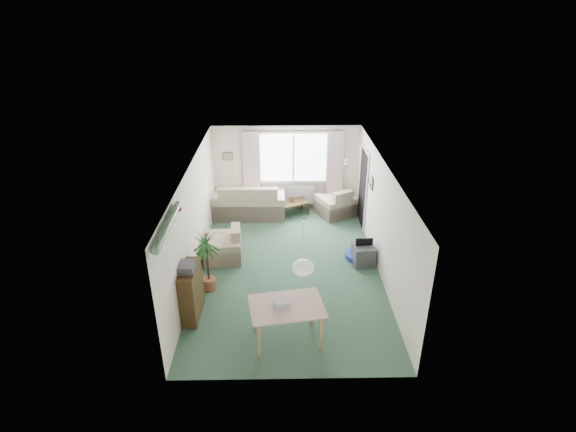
{
  "coord_description": "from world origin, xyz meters",
  "views": [
    {
      "loc": [
        -0.16,
        -8.52,
        5.48
      ],
      "look_at": [
        0.0,
        0.3,
        1.15
      ],
      "focal_mm": 28.0,
      "sensor_mm": 36.0,
      "label": 1
    }
  ],
  "objects_px": {
    "coffee_table": "(293,208)",
    "dining_table": "(287,323)",
    "houseplant": "(207,261)",
    "pet_bed": "(359,255)",
    "tv_cube": "(363,254)",
    "sofa": "(249,199)",
    "bookshelf": "(191,292)",
    "armchair_left": "(222,243)",
    "armchair_corner": "(336,201)"
  },
  "relations": [
    {
      "from": "bookshelf",
      "to": "pet_bed",
      "type": "distance_m",
      "value": 4.06
    },
    {
      "from": "bookshelf",
      "to": "houseplant",
      "type": "xyz_separation_m",
      "value": [
        0.19,
        0.84,
        0.16
      ]
    },
    {
      "from": "pet_bed",
      "to": "houseplant",
      "type": "bearing_deg",
      "value": -160.32
    },
    {
      "from": "coffee_table",
      "to": "dining_table",
      "type": "xyz_separation_m",
      "value": [
        -0.27,
        -5.08,
        0.17
      ]
    },
    {
      "from": "armchair_left",
      "to": "sofa",
      "type": "bearing_deg",
      "value": 163.44
    },
    {
      "from": "tv_cube",
      "to": "armchair_left",
      "type": "bearing_deg",
      "value": 170.29
    },
    {
      "from": "houseplant",
      "to": "dining_table",
      "type": "bearing_deg",
      "value": -44.65
    },
    {
      "from": "houseplant",
      "to": "dining_table",
      "type": "distance_m",
      "value": 2.24
    },
    {
      "from": "pet_bed",
      "to": "sofa",
      "type": "bearing_deg",
      "value": 138.68
    },
    {
      "from": "sofa",
      "to": "houseplant",
      "type": "distance_m",
      "value": 3.59
    },
    {
      "from": "houseplant",
      "to": "tv_cube",
      "type": "height_order",
      "value": "houseplant"
    },
    {
      "from": "pet_bed",
      "to": "tv_cube",
      "type": "bearing_deg",
      "value": -77.88
    },
    {
      "from": "armchair_left",
      "to": "tv_cube",
      "type": "height_order",
      "value": "armchair_left"
    },
    {
      "from": "armchair_left",
      "to": "coffee_table",
      "type": "distance_m",
      "value": 2.87
    },
    {
      "from": "coffee_table",
      "to": "dining_table",
      "type": "relative_size",
      "value": 0.72
    },
    {
      "from": "coffee_table",
      "to": "bookshelf",
      "type": "xyz_separation_m",
      "value": [
        -2.04,
        -4.36,
        0.33
      ]
    },
    {
      "from": "sofa",
      "to": "houseplant",
      "type": "xyz_separation_m",
      "value": [
        -0.63,
        -3.52,
        0.2
      ]
    },
    {
      "from": "bookshelf",
      "to": "dining_table",
      "type": "distance_m",
      "value": 1.92
    },
    {
      "from": "sofa",
      "to": "bookshelf",
      "type": "height_order",
      "value": "bookshelf"
    },
    {
      "from": "sofa",
      "to": "pet_bed",
      "type": "xyz_separation_m",
      "value": [
        2.67,
        -2.34,
        -0.42
      ]
    },
    {
      "from": "bookshelf",
      "to": "tv_cube",
      "type": "distance_m",
      "value": 3.97
    },
    {
      "from": "sofa",
      "to": "armchair_left",
      "type": "xyz_separation_m",
      "value": [
        -0.48,
        -2.31,
        -0.09
      ]
    },
    {
      "from": "armchair_corner",
      "to": "tv_cube",
      "type": "distance_m",
      "value": 2.58
    },
    {
      "from": "sofa",
      "to": "coffee_table",
      "type": "relative_size",
      "value": 2.32
    },
    {
      "from": "coffee_table",
      "to": "tv_cube",
      "type": "height_order",
      "value": "tv_cube"
    },
    {
      "from": "dining_table",
      "to": "tv_cube",
      "type": "distance_m",
      "value": 3.07
    },
    {
      "from": "bookshelf",
      "to": "dining_table",
      "type": "relative_size",
      "value": 0.9
    },
    {
      "from": "bookshelf",
      "to": "houseplant",
      "type": "bearing_deg",
      "value": 78.85
    },
    {
      "from": "tv_cube",
      "to": "pet_bed",
      "type": "height_order",
      "value": "tv_cube"
    },
    {
      "from": "sofa",
      "to": "coffee_table",
      "type": "distance_m",
      "value": 1.25
    },
    {
      "from": "coffee_table",
      "to": "dining_table",
      "type": "height_order",
      "value": "dining_table"
    },
    {
      "from": "sofa",
      "to": "tv_cube",
      "type": "xyz_separation_m",
      "value": [
        2.72,
        -2.58,
        -0.25
      ]
    },
    {
      "from": "armchair_left",
      "to": "pet_bed",
      "type": "xyz_separation_m",
      "value": [
        3.15,
        -0.04,
        -0.33
      ]
    },
    {
      "from": "armchair_left",
      "to": "armchair_corner",
      "type": "bearing_deg",
      "value": 123.89
    },
    {
      "from": "bookshelf",
      "to": "pet_bed",
      "type": "bearing_deg",
      "value": 31.67
    },
    {
      "from": "coffee_table",
      "to": "pet_bed",
      "type": "bearing_deg",
      "value": -58.19
    },
    {
      "from": "sofa",
      "to": "tv_cube",
      "type": "distance_m",
      "value": 3.75
    },
    {
      "from": "dining_table",
      "to": "pet_bed",
      "type": "height_order",
      "value": "dining_table"
    },
    {
      "from": "armchair_left",
      "to": "pet_bed",
      "type": "distance_m",
      "value": 3.17
    },
    {
      "from": "armchair_corner",
      "to": "tv_cube",
      "type": "xyz_separation_m",
      "value": [
        0.34,
        -2.55,
        -0.17
      ]
    },
    {
      "from": "houseplant",
      "to": "sofa",
      "type": "bearing_deg",
      "value": 79.79
    },
    {
      "from": "pet_bed",
      "to": "coffee_table",
      "type": "bearing_deg",
      "value": 121.81
    },
    {
      "from": "armchair_left",
      "to": "houseplant",
      "type": "xyz_separation_m",
      "value": [
        -0.15,
        -1.22,
        0.29
      ]
    },
    {
      "from": "coffee_table",
      "to": "bookshelf",
      "type": "bearing_deg",
      "value": -115.05
    },
    {
      "from": "houseplant",
      "to": "tv_cube",
      "type": "xyz_separation_m",
      "value": [
        3.35,
        0.95,
        -0.45
      ]
    },
    {
      "from": "armchair_left",
      "to": "tv_cube",
      "type": "distance_m",
      "value": 3.22
    },
    {
      "from": "sofa",
      "to": "armchair_corner",
      "type": "bearing_deg",
      "value": 179.46
    },
    {
      "from": "bookshelf",
      "to": "houseplant",
      "type": "height_order",
      "value": "houseplant"
    },
    {
      "from": "houseplant",
      "to": "pet_bed",
      "type": "xyz_separation_m",
      "value": [
        3.3,
        1.18,
        -0.62
      ]
    },
    {
      "from": "armchair_left",
      "to": "houseplant",
      "type": "distance_m",
      "value": 1.26
    }
  ]
}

